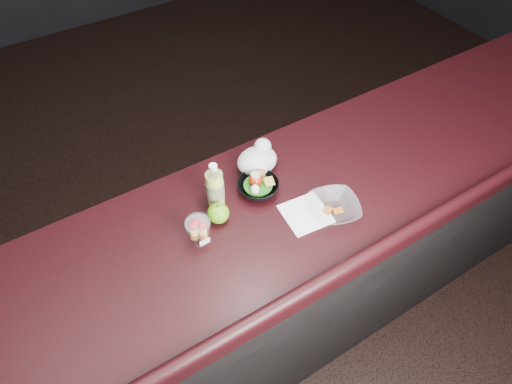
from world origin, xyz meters
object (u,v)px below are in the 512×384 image
(lemonade_bottle, at_px, (215,188))
(takeout_bowl, at_px, (334,208))
(fruit_cup, at_px, (199,230))
(green_apple, at_px, (218,213))
(snack_bowl, at_px, (258,186))

(lemonade_bottle, relative_size, takeout_bowl, 0.85)
(fruit_cup, relative_size, takeout_bowl, 0.53)
(takeout_bowl, bearing_deg, lemonade_bottle, 142.66)
(lemonade_bottle, height_order, fruit_cup, lemonade_bottle)
(lemonade_bottle, xyz_separation_m, green_apple, (-0.03, -0.07, -0.05))
(green_apple, bearing_deg, fruit_cup, -154.87)
(fruit_cup, height_order, green_apple, fruit_cup)
(lemonade_bottle, relative_size, snack_bowl, 1.14)
(green_apple, distance_m, snack_bowl, 0.20)
(lemonade_bottle, xyz_separation_m, takeout_bowl, (0.34, -0.26, -0.06))
(snack_bowl, bearing_deg, takeout_bowl, -51.57)
(takeout_bowl, bearing_deg, green_apple, 153.21)
(green_apple, bearing_deg, snack_bowl, 12.03)
(takeout_bowl, bearing_deg, snack_bowl, 128.43)
(lemonade_bottle, height_order, takeout_bowl, lemonade_bottle)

